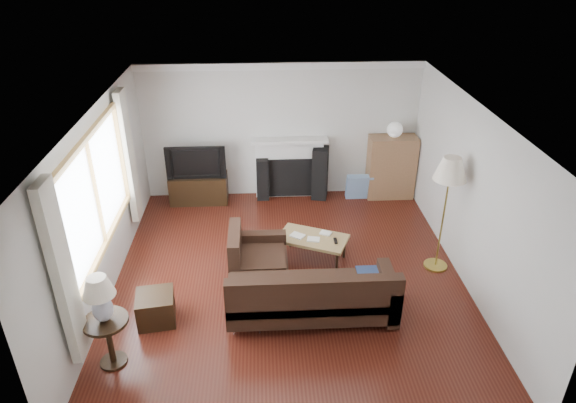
{
  "coord_description": "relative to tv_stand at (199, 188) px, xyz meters",
  "views": [
    {
      "loc": [
        -0.35,
        -6.08,
        4.5
      ],
      "look_at": [
        0.0,
        0.3,
        1.1
      ],
      "focal_mm": 32.0,
      "sensor_mm": 36.0,
      "label": 1
    }
  ],
  "objects": [
    {
      "name": "room",
      "position": [
        1.53,
        -2.48,
        0.99
      ],
      "size": [
        5.1,
        5.6,
        2.54
      ],
      "color": "#47180F",
      "rests_on": "ground"
    },
    {
      "name": "window",
      "position": [
        -0.92,
        -2.68,
        1.29
      ],
      "size": [
        0.12,
        2.74,
        1.54
      ],
      "primitive_type": "cube",
      "color": "olive",
      "rests_on": "room"
    },
    {
      "name": "curtain_near",
      "position": [
        -0.87,
        -4.2,
        1.14
      ],
      "size": [
        0.1,
        0.35,
        2.1
      ],
      "primitive_type": "cube",
      "color": "beige",
      "rests_on": "room"
    },
    {
      "name": "curtain_far",
      "position": [
        -0.87,
        -1.16,
        1.14
      ],
      "size": [
        0.1,
        0.35,
        2.1
      ],
      "primitive_type": "cube",
      "color": "beige",
      "rests_on": "room"
    },
    {
      "name": "fireplace",
      "position": [
        1.68,
        0.16,
        0.31
      ],
      "size": [
        1.4,
        0.26,
        1.15
      ],
      "primitive_type": "cube",
      "color": "white",
      "rests_on": "room"
    },
    {
      "name": "tv_stand",
      "position": [
        0.0,
        0.0,
        0.0
      ],
      "size": [
        1.05,
        0.47,
        0.52
      ],
      "primitive_type": "cube",
      "color": "black",
      "rests_on": "ground"
    },
    {
      "name": "television",
      "position": [
        0.0,
        0.0,
        0.57
      ],
      "size": [
        1.06,
        0.14,
        0.61
      ],
      "primitive_type": "imported",
      "color": "black",
      "rests_on": "tv_stand"
    },
    {
      "name": "speaker_left",
      "position": [
        1.18,
        0.07,
        0.14
      ],
      "size": [
        0.22,
        0.27,
        0.8
      ],
      "primitive_type": "cube",
      "rotation": [
        0.0,
        0.0,
        0.01
      ],
      "color": "black",
      "rests_on": "ground"
    },
    {
      "name": "speaker_right",
      "position": [
        2.25,
        0.04,
        0.23
      ],
      "size": [
        0.34,
        0.38,
        0.99
      ],
      "primitive_type": "cube",
      "rotation": [
        0.0,
        0.0,
        -0.22
      ],
      "color": "black",
      "rests_on": "ground"
    },
    {
      "name": "bookshelf",
      "position": [
        3.57,
        0.03,
        0.33
      ],
      "size": [
        0.86,
        0.41,
        1.18
      ],
      "primitive_type": "cube",
      "color": "#8D6341",
      "rests_on": "ground"
    },
    {
      "name": "globe_lamp",
      "position": [
        3.57,
        0.03,
        1.06
      ],
      "size": [
        0.28,
        0.28,
        0.28
      ],
      "primitive_type": "sphere",
      "color": "white",
      "rests_on": "bookshelf"
    },
    {
      "name": "sectional_sofa",
      "position": [
        1.77,
        -3.31,
        0.12
      ],
      "size": [
        2.35,
        1.72,
        0.76
      ],
      "primitive_type": "cube",
      "color": "black",
      "rests_on": "ground"
    },
    {
      "name": "coffee_table",
      "position": [
        1.92,
        -2.02,
        -0.06
      ],
      "size": [
        1.15,
        0.92,
        0.4
      ],
      "primitive_type": "cube",
      "rotation": [
        0.0,
        0.0,
        -0.41
      ],
      "color": "#997B49",
      "rests_on": "ground"
    },
    {
      "name": "footstool",
      "position": [
        -0.23,
        -3.31,
        -0.06
      ],
      "size": [
        0.53,
        0.53,
        0.4
      ],
      "primitive_type": "cube",
      "rotation": [
        0.0,
        0.0,
        0.15
      ],
      "color": "black",
      "rests_on": "ground"
    },
    {
      "name": "floor_lamp",
      "position": [
        3.75,
        -2.32,
        0.63
      ],
      "size": [
        0.48,
        0.48,
        1.78
      ],
      "primitive_type": "cube",
      "rotation": [
        0.0,
        0.0,
        -0.05
      ],
      "color": "#A18E38",
      "rests_on": "ground"
    },
    {
      "name": "side_table",
      "position": [
        -0.62,
        -4.03,
        0.06
      ],
      "size": [
        0.51,
        0.51,
        0.64
      ],
      "primitive_type": "cube",
      "color": "black",
      "rests_on": "ground"
    },
    {
      "name": "table_lamp",
      "position": [
        -0.62,
        -4.03,
        0.66
      ],
      "size": [
        0.36,
        0.36,
        0.57
      ],
      "primitive_type": "cube",
      "color": "silver",
      "rests_on": "side_table"
    }
  ]
}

